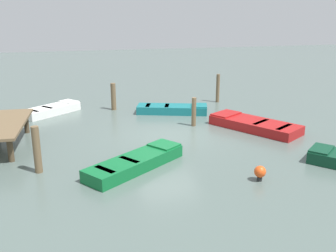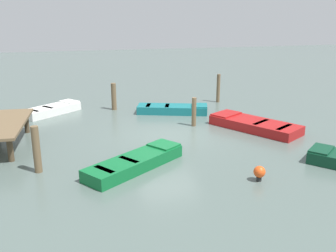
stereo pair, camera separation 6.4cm
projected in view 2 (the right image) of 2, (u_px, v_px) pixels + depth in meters
The scene contains 11 objects.
ground_plane at pixel (168, 134), 15.76m from camera, with size 80.00×80.00×0.00m, color #4C5B56.
dock_segment at pixel (1, 126), 14.05m from camera, with size 4.26×2.05×0.95m.
rowboat_white at pixel (52, 110), 18.92m from camera, with size 2.68×2.97×0.46m.
rowboat_teal at pixel (173, 109), 19.03m from camera, with size 2.18×3.68×0.46m.
rowboat_green at pixel (136, 162), 12.20m from camera, with size 2.97×3.63×0.46m.
rowboat_red at pixel (254, 124), 16.36m from camera, with size 4.12×3.26×0.46m.
mooring_piling_near_right at pixel (194, 112), 16.73m from camera, with size 0.20×0.20×1.30m, color brown.
mooring_piling_far_right at pixel (114, 97), 19.59m from camera, with size 0.26×0.26×1.42m, color brown.
mooring_piling_near_left at pixel (218, 88), 21.27m from camera, with size 0.20×0.20×1.62m, color brown.
mooring_piling_mid_left at pixel (36, 150), 11.74m from camera, with size 0.24×0.24×1.53m, color brown.
marker_buoy at pixel (259, 172), 11.23m from camera, with size 0.36×0.36×0.48m.
Camera 2 is at (-14.48, 3.93, 4.84)m, focal length 39.89 mm.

